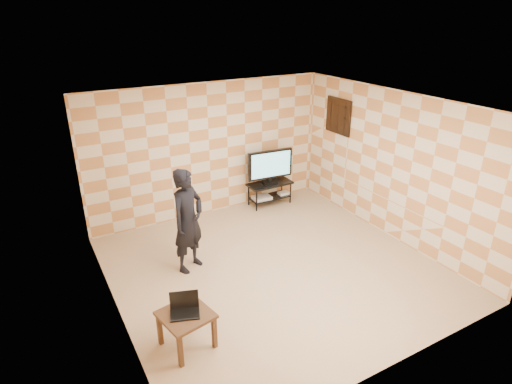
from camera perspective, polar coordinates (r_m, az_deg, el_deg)
floor at (r=7.22m, az=2.39°, el=-10.07°), size 5.00×5.00×0.00m
wall_back at (r=8.66m, az=-6.25°, el=5.56°), size 5.00×0.02×2.70m
wall_front at (r=4.90m, az=18.50°, el=-10.40°), size 5.00×0.02×2.70m
wall_left at (r=5.78m, az=-19.05°, el=-5.09°), size 0.02×5.00×2.70m
wall_right at (r=8.10m, az=17.78°, el=3.30°), size 0.02×5.00×2.70m
ceiling at (r=6.16m, az=2.81°, el=11.38°), size 5.00×5.00×0.02m
wall_art at (r=8.98m, az=10.94°, el=9.90°), size 0.04×0.72×0.72m
tv_stand at (r=9.29m, az=1.84°, el=0.46°), size 0.97×0.44×0.50m
tv at (r=9.09m, az=1.90°, el=3.59°), size 1.01×0.22×0.73m
dvd_player at (r=9.23m, az=0.77°, el=-0.76°), size 0.41×0.30×0.06m
game_console at (r=9.49m, az=3.68°, el=-0.15°), size 0.24×0.18×0.05m
side_table at (r=5.62m, az=-9.32°, el=-16.41°), size 0.69×0.69×0.50m
laptop at (r=5.56m, az=-9.50°, el=-15.07°), size 0.43×0.39×0.24m
person at (r=6.89m, az=-9.06°, el=-3.79°), size 0.75×0.66×1.73m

